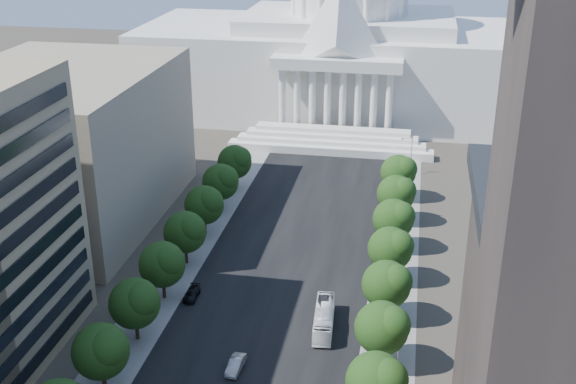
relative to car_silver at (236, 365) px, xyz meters
The scene contains 26 objects.
road_asphalt 34.80m from the car_silver, 87.13° to the left, with size 30.00×260.00×0.01m, color black.
sidewalk_left 38.81m from the car_silver, 116.41° to the left, with size 8.00×260.00×0.02m, color gray.
sidewalk_right 40.48m from the car_silver, 59.17° to the left, with size 8.00×260.00×0.02m, color gray.
capitol 131.06m from the car_silver, 89.23° to the left, with size 120.00×56.00×73.00m.
office_block_left_far 65.90m from the car_silver, 135.95° to the left, with size 38.00×52.00×30.00m, color gray.
tree_l_d 18.45m from the car_silver, 154.94° to the right, with size 7.79×7.60×9.97m.
tree_l_e 17.49m from the car_silver, 164.03° to the left, with size 7.79×7.60×9.97m.
tree_l_f 23.65m from the car_silver, 133.87° to the left, with size 7.79×7.60×9.97m.
tree_l_g 33.17m from the car_silver, 119.14° to the left, with size 7.79×7.60×9.97m.
tree_l_h 43.93m from the car_silver, 111.43° to the left, with size 7.79×7.60×9.97m.
tree_l_i 55.20m from the car_silver, 106.85° to the left, with size 7.79×7.60×9.97m.
tree_l_j 66.73m from the car_silver, 103.85° to the left, with size 7.79×7.60×9.97m.
tree_r_d 22.14m from the car_silver, 20.34° to the right, with size 7.79×7.60×9.97m.
tree_r_e 21.35m from the car_silver, 12.78° to the left, with size 7.79×7.60×9.97m.
tree_r_f 26.63m from the car_silver, 39.50° to the left, with size 7.79×7.60×9.97m.
tree_r_g 35.36m from the car_silver, 54.88° to the left, with size 7.79×7.60×9.97m.
tree_r_h 45.60m from the car_silver, 63.66° to the left, with size 7.79×7.60×9.97m.
tree_r_i 56.54m from the car_silver, 69.09° to the left, with size 7.79×7.60×9.97m.
tree_r_j 67.84m from the car_silver, 72.72° to the left, with size 7.79×7.60×9.97m.
streetlight_c 22.72m from the car_silver, 12.37° to the left, with size 2.61×0.44×9.00m.
streetlight_d 37.13m from the car_silver, 53.96° to the left, with size 2.61×0.44×9.00m.
streetlight_e 59.09m from the car_silver, 68.43° to the left, with size 2.61×0.44×9.00m.
streetlight_f 82.79m from the car_silver, 74.81° to the left, with size 2.61×0.44×9.00m.
car_silver is the anchor object (origin of this frame).
car_dark_b 21.00m from the car_silver, 124.05° to the left, with size 2.01×4.94×1.43m, color black.
city_bus 16.61m from the car_silver, 49.60° to the left, with size 2.78×11.86×3.30m, color white.
Camera 1 is at (20.22, -25.38, 62.28)m, focal length 45.00 mm.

